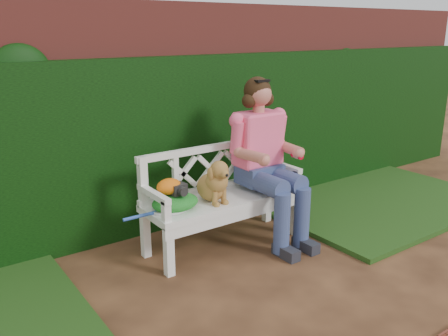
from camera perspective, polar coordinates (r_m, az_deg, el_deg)
ground at (r=3.68m, az=4.86°, el=-15.67°), size 60.00×60.00×0.00m
brick_wall at (r=4.79m, az=-9.71°, el=5.99°), size 10.00×0.30×2.20m
ivy_hedge at (r=4.65m, az=-8.37°, el=2.59°), size 10.00×0.18×1.70m
grass_right at (r=5.83m, az=17.29°, el=-3.60°), size 2.60×2.00×0.05m
garden_bench at (r=4.41m, az=0.00°, el=-6.37°), size 1.62×0.70×0.48m
seated_woman at (r=4.46m, az=4.52°, el=1.26°), size 0.73×0.94×1.57m
dog at (r=4.14m, az=-1.33°, el=-1.44°), size 0.37×0.43×0.40m
tennis_racket at (r=4.01m, az=-6.88°, el=-4.98°), size 0.66×0.46×0.03m
green_bag at (r=4.01m, az=-5.89°, el=-4.07°), size 0.46×0.39×0.14m
camera_item at (r=3.97m, az=-5.57°, el=-2.52°), size 0.15×0.12×0.09m
baseball_glove at (r=3.97m, az=-6.64°, el=-2.22°), size 0.25×0.20×0.14m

